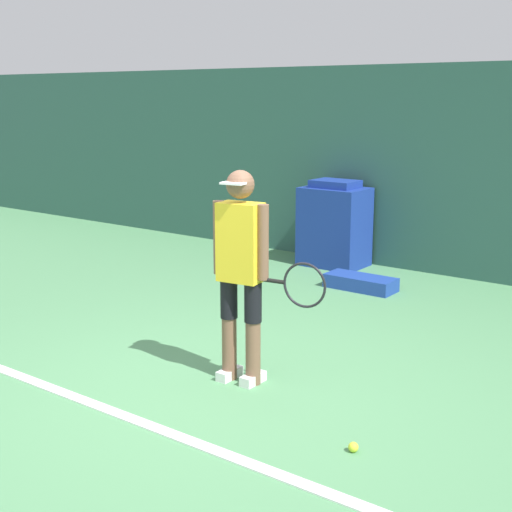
# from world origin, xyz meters

# --- Properties ---
(ground_plane) EXTENTS (24.00, 24.00, 0.00)m
(ground_plane) POSITION_xyz_m (0.00, 0.00, 0.00)
(ground_plane) COLOR #518C5B
(back_wall) EXTENTS (24.00, 0.10, 2.65)m
(back_wall) POSITION_xyz_m (0.00, 4.64, 1.32)
(back_wall) COLOR #2D564C
(back_wall) RESTS_ON ground_plane
(court_baseline) EXTENTS (21.60, 0.10, 0.01)m
(court_baseline) POSITION_xyz_m (0.00, -0.72, 0.01)
(court_baseline) COLOR white
(court_baseline) RESTS_ON ground_plane
(tennis_player) EXTENTS (0.96, 0.31, 1.71)m
(tennis_player) POSITION_xyz_m (0.10, 0.31, 0.95)
(tennis_player) COLOR brown
(tennis_player) RESTS_ON ground_plane
(tennis_ball) EXTENTS (0.07, 0.07, 0.07)m
(tennis_ball) POSITION_xyz_m (1.40, -0.18, 0.03)
(tennis_ball) COLOR #D1E533
(tennis_ball) RESTS_ON ground_plane
(covered_chair) EXTENTS (0.84, 0.62, 1.16)m
(covered_chair) POSITION_xyz_m (-1.38, 4.23, 0.56)
(covered_chair) COLOR navy
(covered_chair) RESTS_ON ground_plane
(equipment_bag) EXTENTS (0.84, 0.36, 0.16)m
(equipment_bag) POSITION_xyz_m (-0.49, 3.36, 0.08)
(equipment_bag) COLOR #1E3D99
(equipment_bag) RESTS_ON ground_plane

